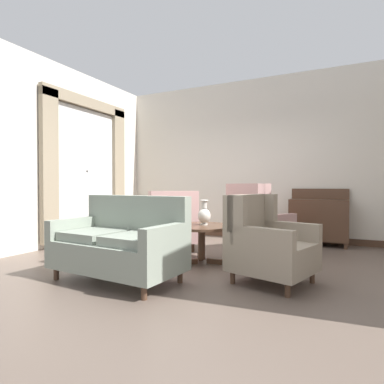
{
  "coord_description": "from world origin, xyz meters",
  "views": [
    {
      "loc": [
        1.78,
        -3.9,
        1.07
      ],
      "look_at": [
        -0.37,
        0.52,
        0.98
      ],
      "focal_mm": 30.18,
      "sensor_mm": 36.0,
      "label": 1
    }
  ],
  "objects": [
    {
      "name": "armchair_near_window",
      "position": [
        -0.89,
        0.77,
        0.43
      ],
      "size": [
        1.13,
        1.13,
        0.99
      ],
      "rotation": [
        0.0,
        0.0,
        3.91
      ],
      "color": "tan",
      "rests_on": "ground"
    },
    {
      "name": "ground",
      "position": [
        0.0,
        0.0,
        0.0
      ],
      "size": [
        8.11,
        8.11,
        0.0
      ],
      "primitive_type": "plane",
      "color": "brown"
    },
    {
      "name": "armchair_foreground_right",
      "position": [
        0.97,
        -0.32,
        0.42
      ],
      "size": [
        0.98,
        0.96,
        0.97
      ],
      "rotation": [
        0.0,
        0.0,
        7.58
      ],
      "color": "gray",
      "rests_on": "ground"
    },
    {
      "name": "settee",
      "position": [
        -0.55,
        -0.97,
        0.41
      ],
      "size": [
        1.54,
        0.9,
        0.96
      ],
      "rotation": [
        0.0,
        0.0,
        -0.08
      ],
      "color": "gray",
      "rests_on": "ground"
    },
    {
      "name": "armchair_beside_settee",
      "position": [
        0.42,
        1.28,
        0.46
      ],
      "size": [
        1.13,
        1.13,
        1.11
      ],
      "rotation": [
        0.0,
        0.0,
        2.54
      ],
      "color": "tan",
      "rests_on": "ground"
    },
    {
      "name": "sideboard",
      "position": [
        1.3,
        2.31,
        0.47
      ],
      "size": [
        0.99,
        0.44,
        1.02
      ],
      "color": "#4C3323",
      "rests_on": "ground"
    },
    {
      "name": "window_with_curtains",
      "position": [
        -2.8,
        0.85,
        1.52
      ],
      "size": [
        0.12,
        2.13,
        2.69
      ],
      "color": "silver"
    },
    {
      "name": "wall_left",
      "position": [
        -2.9,
        0.78,
        1.63
      ],
      "size": [
        0.08,
        3.65,
        3.25
      ],
      "primitive_type": "cube",
      "color": "silver",
      "rests_on": "ground"
    },
    {
      "name": "porcelain_vase",
      "position": [
        -0.04,
        0.24,
        0.67
      ],
      "size": [
        0.18,
        0.18,
        0.35
      ],
      "color": "beige",
      "rests_on": "coffee_table"
    },
    {
      "name": "baseboard_back",
      "position": [
        0.0,
        2.56,
        0.06
      ],
      "size": [
        5.79,
        0.03,
        0.12
      ],
      "primitive_type": "cube",
      "color": "#4C3323",
      "rests_on": "ground"
    },
    {
      "name": "coffee_table",
      "position": [
        -0.06,
        0.19,
        0.43
      ],
      "size": [
        0.91,
        0.91,
        0.52
      ],
      "color": "#4C3323",
      "rests_on": "ground"
    },
    {
      "name": "wall_back",
      "position": [
        0.0,
        2.61,
        1.63
      ],
      "size": [
        5.95,
        0.08,
        3.25
      ],
      "primitive_type": "cube",
      "color": "silver",
      "rests_on": "ground"
    }
  ]
}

